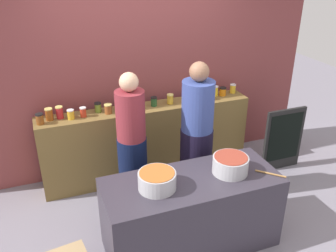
{
  "coord_description": "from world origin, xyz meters",
  "views": [
    {
      "loc": [
        -1.22,
        -2.91,
        2.74
      ],
      "look_at": [
        0.0,
        0.35,
        1.05
      ],
      "focal_mm": 39.0,
      "sensor_mm": 36.0,
      "label": 1
    }
  ],
  "objects_px": {
    "preserve_jar_8": "(154,101)",
    "chalkboard_sign": "(283,139)",
    "cooking_pot_center": "(230,165)",
    "preserve_jar_12": "(223,91)",
    "preserve_jar_1": "(49,114)",
    "preserve_jar_4": "(83,112)",
    "preserve_jar_7": "(119,104)",
    "preserve_jar_9": "(170,99)",
    "preserve_jar_6": "(108,109)",
    "preserve_jar_13": "(233,88)",
    "preserve_jar_0": "(40,119)",
    "preserve_jar_2": "(60,112)",
    "cooking_pot_left": "(157,181)",
    "preserve_jar_11": "(215,91)",
    "cook_in_cap": "(197,142)",
    "preserve_jar_3": "(71,114)",
    "preserve_jar_10": "(210,96)",
    "cook_with_tongs": "(132,150)",
    "wooden_spoon": "(271,174)",
    "preserve_jar_5": "(98,107)"
  },
  "relations": [
    {
      "from": "wooden_spoon",
      "to": "chalkboard_sign",
      "type": "xyz_separation_m",
      "value": [
        1.0,
        1.07,
        -0.35
      ]
    },
    {
      "from": "preserve_jar_1",
      "to": "wooden_spoon",
      "type": "xyz_separation_m",
      "value": [
        1.91,
        -1.61,
        -0.25
      ]
    },
    {
      "from": "preserve_jar_2",
      "to": "preserve_jar_4",
      "type": "distance_m",
      "value": 0.27
    },
    {
      "from": "cooking_pot_left",
      "to": "preserve_jar_2",
      "type": "bearing_deg",
      "value": 115.52
    },
    {
      "from": "preserve_jar_13",
      "to": "cooking_pot_left",
      "type": "xyz_separation_m",
      "value": [
        -1.6,
        -1.48,
        -0.17
      ]
    },
    {
      "from": "preserve_jar_11",
      "to": "cook_with_tongs",
      "type": "distance_m",
      "value": 1.51
    },
    {
      "from": "preserve_jar_4",
      "to": "preserve_jar_5",
      "type": "height_order",
      "value": "same"
    },
    {
      "from": "preserve_jar_12",
      "to": "preserve_jar_5",
      "type": "bearing_deg",
      "value": 178.58
    },
    {
      "from": "preserve_jar_0",
      "to": "preserve_jar_2",
      "type": "bearing_deg",
      "value": 20.48
    },
    {
      "from": "preserve_jar_0",
      "to": "preserve_jar_4",
      "type": "bearing_deg",
      "value": 4.03
    },
    {
      "from": "preserve_jar_8",
      "to": "wooden_spoon",
      "type": "height_order",
      "value": "preserve_jar_8"
    },
    {
      "from": "preserve_jar_1",
      "to": "cooking_pot_left",
      "type": "relative_size",
      "value": 0.42
    },
    {
      "from": "preserve_jar_6",
      "to": "preserve_jar_13",
      "type": "distance_m",
      "value": 1.74
    },
    {
      "from": "preserve_jar_7",
      "to": "preserve_jar_9",
      "type": "bearing_deg",
      "value": -5.48
    },
    {
      "from": "preserve_jar_3",
      "to": "preserve_jar_12",
      "type": "xyz_separation_m",
      "value": [
        2.0,
        0.05,
        -0.0
      ]
    },
    {
      "from": "preserve_jar_8",
      "to": "cook_with_tongs",
      "type": "bearing_deg",
      "value": -127.71
    },
    {
      "from": "preserve_jar_7",
      "to": "wooden_spoon",
      "type": "distance_m",
      "value": 1.99
    },
    {
      "from": "cooking_pot_center",
      "to": "chalkboard_sign",
      "type": "bearing_deg",
      "value": 33.72
    },
    {
      "from": "cook_in_cap",
      "to": "preserve_jar_13",
      "type": "bearing_deg",
      "value": 41.25
    },
    {
      "from": "preserve_jar_13",
      "to": "cook_with_tongs",
      "type": "height_order",
      "value": "cook_with_tongs"
    },
    {
      "from": "preserve_jar_1",
      "to": "preserve_jar_11",
      "type": "distance_m",
      "value": 2.14
    },
    {
      "from": "preserve_jar_5",
      "to": "preserve_jar_11",
      "type": "bearing_deg",
      "value": -0.55
    },
    {
      "from": "preserve_jar_8",
      "to": "chalkboard_sign",
      "type": "bearing_deg",
      "value": -17.37
    },
    {
      "from": "preserve_jar_10",
      "to": "cooking_pot_center",
      "type": "height_order",
      "value": "preserve_jar_10"
    },
    {
      "from": "preserve_jar_11",
      "to": "preserve_jar_10",
      "type": "bearing_deg",
      "value": -141.68
    },
    {
      "from": "preserve_jar_9",
      "to": "preserve_jar_13",
      "type": "distance_m",
      "value": 0.94
    },
    {
      "from": "preserve_jar_0",
      "to": "preserve_jar_2",
      "type": "distance_m",
      "value": 0.24
    },
    {
      "from": "preserve_jar_1",
      "to": "preserve_jar_4",
      "type": "distance_m",
      "value": 0.38
    },
    {
      "from": "preserve_jar_5",
      "to": "preserve_jar_4",
      "type": "bearing_deg",
      "value": -156.81
    },
    {
      "from": "preserve_jar_2",
      "to": "preserve_jar_4",
      "type": "bearing_deg",
      "value": -10.77
    },
    {
      "from": "preserve_jar_0",
      "to": "preserve_jar_11",
      "type": "distance_m",
      "value": 2.25
    },
    {
      "from": "preserve_jar_4",
      "to": "cook_in_cap",
      "type": "distance_m",
      "value": 1.36
    },
    {
      "from": "preserve_jar_1",
      "to": "preserve_jar_6",
      "type": "xyz_separation_m",
      "value": [
        0.67,
        -0.05,
        -0.01
      ]
    },
    {
      "from": "preserve_jar_5",
      "to": "cook_in_cap",
      "type": "distance_m",
      "value": 1.26
    },
    {
      "from": "preserve_jar_13",
      "to": "chalkboard_sign",
      "type": "height_order",
      "value": "preserve_jar_13"
    },
    {
      "from": "preserve_jar_4",
      "to": "preserve_jar_10",
      "type": "relative_size",
      "value": 1.19
    },
    {
      "from": "preserve_jar_9",
      "to": "cooking_pot_center",
      "type": "relative_size",
      "value": 0.36
    },
    {
      "from": "preserve_jar_11",
      "to": "cook_in_cap",
      "type": "height_order",
      "value": "cook_in_cap"
    },
    {
      "from": "preserve_jar_1",
      "to": "cook_in_cap",
      "type": "xyz_separation_m",
      "value": [
        1.52,
        -0.73,
        -0.27
      ]
    },
    {
      "from": "preserve_jar_0",
      "to": "preserve_jar_2",
      "type": "relative_size",
      "value": 0.86
    },
    {
      "from": "preserve_jar_6",
      "to": "preserve_jar_8",
      "type": "relative_size",
      "value": 0.99
    },
    {
      "from": "preserve_jar_3",
      "to": "preserve_jar_6",
      "type": "bearing_deg",
      "value": 0.87
    },
    {
      "from": "preserve_jar_3",
      "to": "preserve_jar_9",
      "type": "distance_m",
      "value": 1.24
    },
    {
      "from": "preserve_jar_0",
      "to": "preserve_jar_6",
      "type": "relative_size",
      "value": 1.08
    },
    {
      "from": "preserve_jar_0",
      "to": "preserve_jar_12",
      "type": "relative_size",
      "value": 1.11
    },
    {
      "from": "preserve_jar_6",
      "to": "preserve_jar_8",
      "type": "bearing_deg",
      "value": 2.67
    },
    {
      "from": "preserve_jar_7",
      "to": "preserve_jar_12",
      "type": "relative_size",
      "value": 1.15
    },
    {
      "from": "preserve_jar_9",
      "to": "chalkboard_sign",
      "type": "bearing_deg",
      "value": -19.89
    },
    {
      "from": "cooking_pot_center",
      "to": "preserve_jar_12",
      "type": "bearing_deg",
      "value": 64.82
    },
    {
      "from": "preserve_jar_7",
      "to": "preserve_jar_11",
      "type": "bearing_deg",
      "value": -0.73
    }
  ]
}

